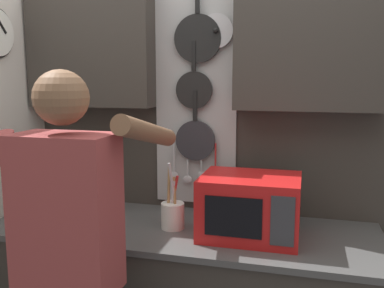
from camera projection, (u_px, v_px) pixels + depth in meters
The scene contains 5 objects.
back_wall_unit at pixel (196, 116), 2.37m from camera, with size 2.52×0.20×2.31m.
microwave at pixel (250, 206), 2.02m from camera, with size 0.46×0.36×0.29m.
knife_block at pixel (45, 199), 2.32m from camera, with size 0.11×0.15×0.26m.
utensil_crock at pixel (173, 213), 2.13m from camera, with size 0.12×0.12×0.34m.
person at pixel (70, 246), 1.65m from camera, with size 0.54×0.65×1.67m.
Camera 1 is at (0.59, -1.98, 1.64)m, focal length 40.00 mm.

